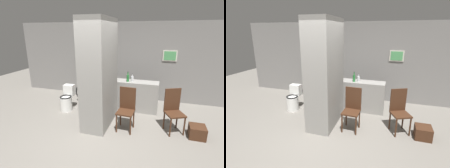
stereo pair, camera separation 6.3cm
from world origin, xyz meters
The scene contains 11 objects.
ground_plane centered at (0.00, 0.00, 0.00)m, with size 14.00×14.00×0.00m, color slate.
wall_back centered at (0.00, 2.63, 1.30)m, with size 8.00×0.09×2.60m.
pillar_center centered at (-0.15, 0.62, 1.30)m, with size 0.61×1.24×2.60m.
counter_shelf centered at (0.57, 1.64, 0.45)m, with size 1.37×0.44×0.89m.
toilet centered at (-1.37, 1.07, 0.32)m, with size 0.35×0.51×0.74m.
chair_near_pillar centered at (0.56, 0.52, 0.56)m, with size 0.41×0.41×1.03m.
chair_by_doorway centered at (1.63, 0.74, 0.56)m, with size 0.52×0.52×1.03m.
bicycle centered at (-0.56, 1.75, 0.35)m, with size 1.75×0.42×0.73m.
bottle_tall centered at (0.37, 1.56, 1.00)m, with size 0.07×0.07×0.30m.
bottle_short centered at (0.49, 1.63, 0.98)m, with size 0.08×0.08×0.24m.
floor_crate centered at (2.17, 0.59, 0.14)m, with size 0.35×0.35×0.28m.
Camera 2 is at (1.37, -3.21, 2.30)m, focal length 28.00 mm.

